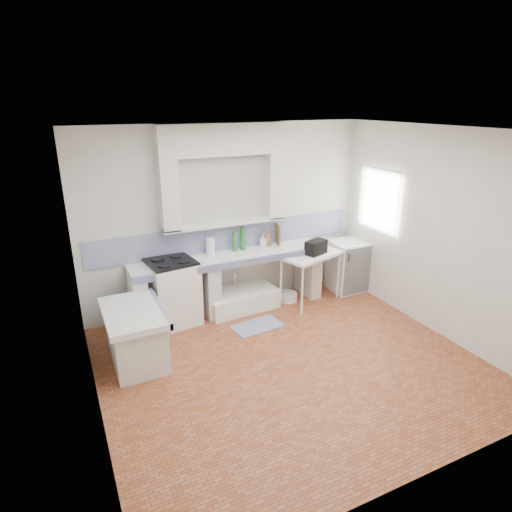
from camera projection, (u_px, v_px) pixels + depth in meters
name	position (u px, v px, depth m)	size (l,w,h in m)	color
floor	(290.00, 363.00, 5.42)	(4.50, 4.50, 0.00)	#9B5537
ceiling	(298.00, 131.00, 4.47)	(4.50, 4.50, 0.00)	silver
wall_back	(228.00, 218.00, 6.64)	(4.50, 4.50, 0.00)	silver
wall_front	(428.00, 341.00, 3.24)	(4.50, 4.50, 0.00)	silver
wall_left	(84.00, 294.00, 4.03)	(4.50, 4.50, 0.00)	silver
wall_right	(438.00, 233.00, 5.85)	(4.50, 4.50, 0.00)	silver
alcove_mass	(223.00, 139.00, 6.09)	(1.90, 0.25, 0.45)	silver
window_frame	(388.00, 200.00, 6.87)	(0.35, 0.86, 1.06)	#3A2012
lace_valance	(384.00, 177.00, 6.69)	(0.01, 0.84, 0.24)	white
counter_slab	(230.00, 258.00, 6.53)	(3.00, 0.60, 0.08)	white
counter_lip	(237.00, 264.00, 6.29)	(3.00, 0.04, 0.10)	navy
counter_pier_left	(139.00, 302.00, 6.11)	(0.20, 0.55, 0.82)	silver
counter_pier_mid	(209.00, 289.00, 6.54)	(0.20, 0.55, 0.82)	silver
counter_pier_right	(308.00, 271.00, 7.25)	(0.20, 0.55, 0.82)	silver
peninsula_top	(133.00, 313.00, 5.27)	(0.70, 1.10, 0.08)	white
peninsula_base	(136.00, 338.00, 5.39)	(0.60, 1.00, 0.62)	silver
peninsula_lip	(160.00, 308.00, 5.40)	(0.04, 1.10, 0.10)	navy
backsplash	(229.00, 237.00, 6.73)	(4.27, 0.03, 0.40)	navy
stove	(173.00, 293.00, 6.28)	(0.66, 0.64, 0.93)	white
sink	(240.00, 300.00, 6.82)	(1.13, 0.61, 0.27)	white
side_table	(310.00, 278.00, 6.96)	(0.98, 0.55, 0.04)	white
fridge	(347.00, 266.00, 7.40)	(0.56, 0.56, 0.86)	white
bucket_red	(229.00, 304.00, 6.71)	(0.27, 0.27, 0.25)	#B13F26
bucket_orange	(244.00, 299.00, 6.85)	(0.28, 0.28, 0.26)	#E8521A
bucket_blue	(265.00, 296.00, 6.97)	(0.28, 0.28, 0.26)	#1223BE
basin_white	(287.00, 297.00, 7.10)	(0.33, 0.33, 0.13)	white
water_bottle_a	(232.00, 296.00, 6.93)	(0.07, 0.07, 0.27)	silver
water_bottle_b	(247.00, 293.00, 7.04)	(0.08, 0.08, 0.29)	silver
black_bag	(316.00, 247.00, 6.77)	(0.35, 0.20, 0.22)	black
green_bottle_a	(235.00, 241.00, 6.65)	(0.07, 0.07, 0.32)	#226C29
green_bottle_b	(243.00, 239.00, 6.69)	(0.08, 0.08, 0.36)	#226C29
knife_block	(267.00, 240.00, 6.89)	(0.10, 0.08, 0.21)	olive
cutting_board	(278.00, 235.00, 6.95)	(0.02, 0.24, 0.32)	olive
paper_towel	(210.00, 246.00, 6.49)	(0.13, 0.13, 0.27)	white
soap_bottle	(263.00, 240.00, 6.86)	(0.10, 0.10, 0.21)	white
rug	(257.00, 326.00, 6.30)	(0.71, 0.41, 0.01)	#374586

